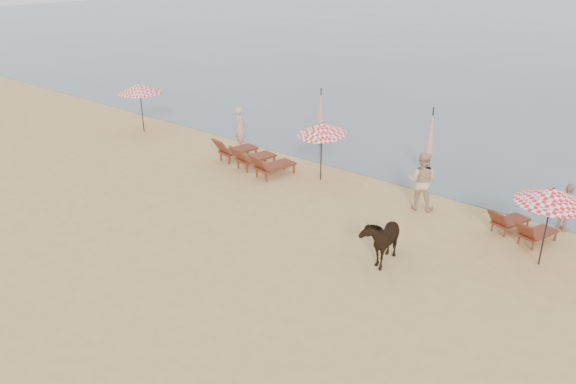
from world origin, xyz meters
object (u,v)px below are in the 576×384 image
(umbrella_closed_right, at_px, (431,134))
(beachgoer_right_b, at_px, (567,208))
(lounger_cluster_left, at_px, (251,157))
(umbrella_open_left_a, at_px, (140,88))
(umbrella_open_left_b, at_px, (322,129))
(beachgoer_right_a, at_px, (421,181))
(lounger_cluster_right, at_px, (520,226))
(umbrella_open_right, at_px, (552,196))
(cow, at_px, (381,238))
(beachgoer_left, at_px, (241,128))
(umbrella_closed_left, at_px, (321,111))

(umbrella_closed_right, relative_size, beachgoer_right_b, 1.74)
(lounger_cluster_left, xyz_separation_m, umbrella_open_left_a, (-7.17, 0.35, 1.57))
(umbrella_open_left_b, relative_size, beachgoer_right_b, 1.50)
(beachgoer_right_a, bearing_deg, umbrella_open_left_b, -17.73)
(umbrella_closed_right, bearing_deg, beachgoer_right_b, -16.58)
(umbrella_open_left_b, bearing_deg, umbrella_closed_right, 36.99)
(lounger_cluster_right, xyz_separation_m, umbrella_closed_right, (-4.39, 2.87, 1.25))
(umbrella_open_right, relative_size, beachgoer_right_b, 1.49)
(lounger_cluster_left, bearing_deg, cow, -11.06)
(lounger_cluster_left, xyz_separation_m, cow, (7.53, -2.96, 0.21))
(lounger_cluster_right, xyz_separation_m, beachgoer_right_a, (-3.24, -0.02, 0.61))
(umbrella_open_right, relative_size, umbrella_closed_right, 0.85)
(beachgoer_right_b, bearing_deg, beachgoer_left, 31.62)
(umbrella_closed_left, bearing_deg, umbrella_open_left_a, -154.61)
(umbrella_open_left_b, relative_size, beachgoer_left, 1.26)
(beachgoer_left, bearing_deg, umbrella_closed_left, -103.81)
(umbrella_open_left_a, relative_size, beachgoer_left, 1.26)
(lounger_cluster_right, height_order, beachgoer_right_a, beachgoer_right_a)
(lounger_cluster_right, xyz_separation_m, umbrella_open_left_b, (-7.24, -0.02, 1.59))
(umbrella_open_left_a, distance_m, umbrella_open_right, 18.17)
(lounger_cluster_right, bearing_deg, beachgoer_right_b, 74.77)
(beachgoer_left, xyz_separation_m, beachgoer_right_b, (12.89, 0.56, -0.14))
(cow, xyz_separation_m, beachgoer_right_b, (3.37, 5.03, 0.07))
(lounger_cluster_right, height_order, umbrella_closed_right, umbrella_closed_right)
(lounger_cluster_left, xyz_separation_m, umbrella_closed_left, (0.41, 3.95, 1.08))
(beachgoer_left, distance_m, beachgoer_right_b, 12.90)
(umbrella_open_left_b, height_order, beachgoer_left, umbrella_open_left_b)
(beachgoer_left, height_order, beachgoer_right_a, beachgoer_right_a)
(lounger_cluster_left, height_order, umbrella_open_right, umbrella_open_right)
(umbrella_closed_left, relative_size, beachgoer_right_a, 1.28)
(umbrella_closed_left, bearing_deg, cow, -44.15)
(umbrella_open_right, height_order, umbrella_closed_right, umbrella_closed_right)
(umbrella_open_left_a, relative_size, umbrella_open_left_b, 1.00)
(umbrella_open_right, relative_size, beachgoer_left, 1.25)
(umbrella_closed_right, height_order, cow, umbrella_closed_right)
(lounger_cluster_right, bearing_deg, umbrella_closed_left, 179.79)
(beachgoer_right_b, bearing_deg, lounger_cluster_right, 85.80)
(umbrella_open_left_a, bearing_deg, beachgoer_left, 13.41)
(umbrella_closed_right, xyz_separation_m, beachgoer_right_b, (5.25, -1.56, -0.87))
(lounger_cluster_right, relative_size, umbrella_closed_left, 0.74)
(umbrella_closed_right, relative_size, beachgoer_right_a, 1.34)
(lounger_cluster_left, relative_size, cow, 2.08)
(umbrella_closed_right, bearing_deg, lounger_cluster_right, -33.20)
(lounger_cluster_left, relative_size, umbrella_closed_right, 1.27)
(umbrella_open_left_b, xyz_separation_m, beachgoer_right_b, (8.10, 1.33, -1.21))
(umbrella_open_left_b, distance_m, beachgoer_right_b, 8.29)
(umbrella_closed_left, bearing_deg, umbrella_open_left_b, -53.35)
(beachgoer_right_b, bearing_deg, umbrella_open_left_b, 38.48)
(umbrella_open_right, xyz_separation_m, umbrella_closed_left, (-10.57, 4.40, -0.48))
(lounger_cluster_right, relative_size, beachgoer_right_b, 1.23)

